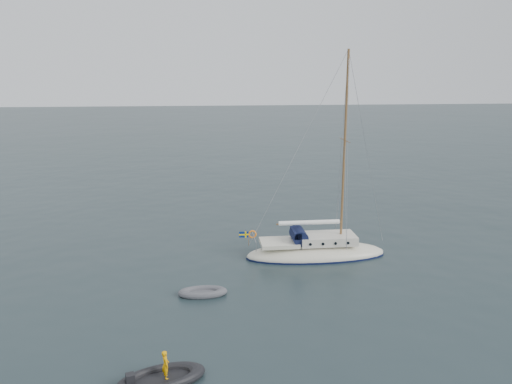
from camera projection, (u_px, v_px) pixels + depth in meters
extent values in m
plane|color=black|center=(266.00, 272.00, 30.71)|extent=(300.00, 300.00, 0.00)
ellipsoid|color=beige|center=(316.00, 254.00, 33.28)|extent=(9.33, 2.90, 1.55)
cube|color=beige|center=(327.00, 239.00, 33.10)|extent=(3.73, 1.97, 0.57)
cube|color=beige|center=(279.00, 243.00, 32.81)|extent=(2.49, 1.97, 0.26)
cylinder|color=black|center=(299.00, 235.00, 32.84)|extent=(1.00, 1.71, 1.00)
cube|color=black|center=(296.00, 233.00, 32.77)|extent=(0.47, 1.71, 0.41)
cylinder|color=brown|center=(345.00, 150.00, 31.79)|extent=(0.16, 0.16, 12.44)
cylinder|color=brown|center=(345.00, 140.00, 31.64)|extent=(0.05, 2.28, 0.05)
cylinder|color=brown|center=(309.00, 223.00, 32.71)|extent=(4.35, 0.10, 0.10)
cylinder|color=white|center=(309.00, 222.00, 32.70)|extent=(4.05, 0.29, 0.29)
cylinder|color=gray|center=(254.00, 237.00, 32.54)|extent=(0.04, 2.28, 0.04)
torus|color=orange|center=(252.00, 234.00, 33.13)|extent=(0.56, 0.10, 0.56)
cylinder|color=brown|center=(249.00, 239.00, 32.53)|extent=(0.03, 0.03, 0.93)
cube|color=navy|center=(244.00, 234.00, 32.42)|extent=(0.62, 0.02, 0.39)
cube|color=#FFD700|center=(244.00, 234.00, 32.42)|extent=(0.64, 0.03, 0.09)
cube|color=#FFD700|center=(246.00, 234.00, 32.43)|extent=(0.09, 0.03, 0.41)
cylinder|color=black|center=(304.00, 235.00, 33.92)|extent=(0.19, 0.06, 0.19)
cylinder|color=black|center=(310.00, 244.00, 32.00)|extent=(0.19, 0.06, 0.19)
cylinder|color=black|center=(316.00, 234.00, 34.01)|extent=(0.19, 0.06, 0.19)
cylinder|color=black|center=(323.00, 244.00, 32.08)|extent=(0.19, 0.06, 0.19)
cylinder|color=black|center=(328.00, 234.00, 34.09)|extent=(0.19, 0.06, 0.19)
cylinder|color=black|center=(335.00, 243.00, 32.17)|extent=(0.19, 0.06, 0.19)
cylinder|color=black|center=(340.00, 233.00, 34.18)|extent=(0.19, 0.06, 0.19)
cylinder|color=black|center=(348.00, 243.00, 32.25)|extent=(0.19, 0.06, 0.19)
cube|color=#54545A|center=(203.00, 293.00, 27.53)|extent=(1.66, 0.68, 0.10)
cube|color=black|center=(162.00, 380.00, 19.81)|extent=(2.23, 0.93, 0.11)
cube|color=black|center=(130.00, 375.00, 19.62)|extent=(0.32, 0.32, 0.56)
imported|color=#F1A005|center=(166.00, 365.00, 19.68)|extent=(0.30, 0.45, 1.19)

